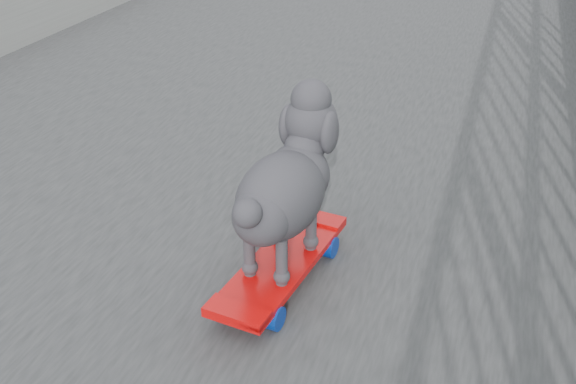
% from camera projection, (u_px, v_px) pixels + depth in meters
% --- Properties ---
extents(skateboard, '(0.20, 0.49, 0.06)m').
position_uv_depth(skateboard, '(281.00, 266.00, 1.58)').
color(skateboard, red).
rests_on(skateboard, footbridge).
extents(poodle, '(0.21, 0.43, 0.36)m').
position_uv_depth(poodle, '(285.00, 184.00, 1.50)').
color(poodle, '#28262B').
rests_on(poodle, skateboard).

